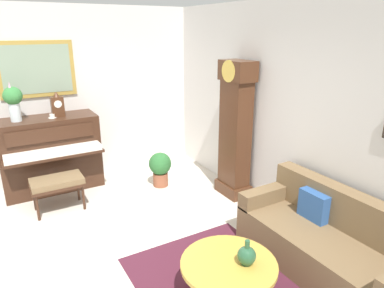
{
  "coord_description": "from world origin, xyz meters",
  "views": [
    {
      "loc": [
        3.25,
        -0.86,
        2.43
      ],
      "look_at": [
        -0.34,
        1.24,
        1.05
      ],
      "focal_mm": 32.52,
      "sensor_mm": 36.0,
      "label": 1
    }
  ],
  "objects_px": {
    "coffee_table": "(229,265)",
    "teacup": "(52,116)",
    "piano": "(51,154)",
    "potted_plant": "(160,167)",
    "piano_bench": "(57,183)",
    "mantel_clock": "(57,105)",
    "grandfather_clock": "(235,134)",
    "green_jug": "(247,255)",
    "flower_vase": "(13,100)",
    "couch": "(328,242)"
  },
  "relations": [
    {
      "from": "flower_vase",
      "to": "potted_plant",
      "type": "bearing_deg",
      "value": 68.4
    },
    {
      "from": "piano",
      "to": "green_jug",
      "type": "bearing_deg",
      "value": 17.28
    },
    {
      "from": "grandfather_clock",
      "to": "piano",
      "type": "bearing_deg",
      "value": -123.95
    },
    {
      "from": "coffee_table",
      "to": "green_jug",
      "type": "bearing_deg",
      "value": 54.14
    },
    {
      "from": "couch",
      "to": "coffee_table",
      "type": "xyz_separation_m",
      "value": [
        -0.13,
        -1.18,
        0.09
      ]
    },
    {
      "from": "piano_bench",
      "to": "potted_plant",
      "type": "relative_size",
      "value": 1.25
    },
    {
      "from": "mantel_clock",
      "to": "green_jug",
      "type": "xyz_separation_m",
      "value": [
        3.46,
        0.9,
        -0.82
      ]
    },
    {
      "from": "coffee_table",
      "to": "flower_vase",
      "type": "distance_m",
      "value": 3.79
    },
    {
      "from": "coffee_table",
      "to": "green_jug",
      "type": "xyz_separation_m",
      "value": [
        0.09,
        0.13,
        0.12
      ]
    },
    {
      "from": "piano",
      "to": "potted_plant",
      "type": "bearing_deg",
      "value": 63.36
    },
    {
      "from": "mantel_clock",
      "to": "flower_vase",
      "type": "distance_m",
      "value": 0.6
    },
    {
      "from": "flower_vase",
      "to": "grandfather_clock",
      "type": "bearing_deg",
      "value": 60.1
    },
    {
      "from": "mantel_clock",
      "to": "green_jug",
      "type": "height_order",
      "value": "mantel_clock"
    },
    {
      "from": "couch",
      "to": "potted_plant",
      "type": "height_order",
      "value": "couch"
    },
    {
      "from": "couch",
      "to": "coffee_table",
      "type": "height_order",
      "value": "couch"
    },
    {
      "from": "green_jug",
      "to": "potted_plant",
      "type": "xyz_separation_m",
      "value": [
        -2.71,
        0.43,
        -0.19
      ]
    },
    {
      "from": "flower_vase",
      "to": "potted_plant",
      "type": "xyz_separation_m",
      "value": [
        0.75,
        1.9,
        -1.15
      ]
    },
    {
      "from": "couch",
      "to": "mantel_clock",
      "type": "bearing_deg",
      "value": -150.87
    },
    {
      "from": "coffee_table",
      "to": "teacup",
      "type": "height_order",
      "value": "teacup"
    },
    {
      "from": "piano_bench",
      "to": "flower_vase",
      "type": "bearing_deg",
      "value": -156.38
    },
    {
      "from": "piano_bench",
      "to": "grandfather_clock",
      "type": "bearing_deg",
      "value": 71.29
    },
    {
      "from": "piano_bench",
      "to": "mantel_clock",
      "type": "bearing_deg",
      "value": 161.98
    },
    {
      "from": "grandfather_clock",
      "to": "coffee_table",
      "type": "height_order",
      "value": "grandfather_clock"
    },
    {
      "from": "teacup",
      "to": "piano_bench",
      "type": "bearing_deg",
      "value": -11.67
    },
    {
      "from": "coffee_table",
      "to": "potted_plant",
      "type": "height_order",
      "value": "potted_plant"
    },
    {
      "from": "piano_bench",
      "to": "potted_plant",
      "type": "height_order",
      "value": "potted_plant"
    },
    {
      "from": "piano_bench",
      "to": "mantel_clock",
      "type": "xyz_separation_m",
      "value": [
        -0.76,
        0.25,
        0.93
      ]
    },
    {
      "from": "piano_bench",
      "to": "piano",
      "type": "bearing_deg",
      "value": 175.07
    },
    {
      "from": "piano",
      "to": "teacup",
      "type": "relative_size",
      "value": 12.41
    },
    {
      "from": "flower_vase",
      "to": "couch",
      "type": "bearing_deg",
      "value": 35.88
    },
    {
      "from": "piano_bench",
      "to": "grandfather_clock",
      "type": "distance_m",
      "value": 2.61
    },
    {
      "from": "green_jug",
      "to": "coffee_table",
      "type": "bearing_deg",
      "value": -125.86
    },
    {
      "from": "piano",
      "to": "piano_bench",
      "type": "distance_m",
      "value": 0.79
    },
    {
      "from": "piano_bench",
      "to": "flower_vase",
      "type": "height_order",
      "value": "flower_vase"
    },
    {
      "from": "piano_bench",
      "to": "mantel_clock",
      "type": "relative_size",
      "value": 1.84
    },
    {
      "from": "coffee_table",
      "to": "green_jug",
      "type": "height_order",
      "value": "green_jug"
    },
    {
      "from": "coffee_table",
      "to": "teacup",
      "type": "distance_m",
      "value": 3.52
    },
    {
      "from": "piano",
      "to": "coffee_table",
      "type": "distance_m",
      "value": 3.51
    },
    {
      "from": "teacup",
      "to": "potted_plant",
      "type": "distance_m",
      "value": 1.81
    },
    {
      "from": "couch",
      "to": "green_jug",
      "type": "xyz_separation_m",
      "value": [
        -0.04,
        -1.06,
        0.2
      ]
    },
    {
      "from": "teacup",
      "to": "green_jug",
      "type": "xyz_separation_m",
      "value": [
        3.41,
        1.0,
        -0.67
      ]
    },
    {
      "from": "piano_bench",
      "to": "coffee_table",
      "type": "height_order",
      "value": "piano_bench"
    },
    {
      "from": "grandfather_clock",
      "to": "mantel_clock",
      "type": "xyz_separation_m",
      "value": [
        -1.58,
        -2.17,
        0.37
      ]
    },
    {
      "from": "grandfather_clock",
      "to": "flower_vase",
      "type": "xyz_separation_m",
      "value": [
        -1.58,
        -2.75,
        0.51
      ]
    },
    {
      "from": "flower_vase",
      "to": "green_jug",
      "type": "relative_size",
      "value": 2.42
    },
    {
      "from": "piano",
      "to": "potted_plant",
      "type": "xyz_separation_m",
      "value": [
        0.75,
        1.5,
        -0.27
      ]
    },
    {
      "from": "grandfather_clock",
      "to": "coffee_table",
      "type": "bearing_deg",
      "value": -37.88
    },
    {
      "from": "couch",
      "to": "coffee_table",
      "type": "bearing_deg",
      "value": -96.22
    },
    {
      "from": "piano_bench",
      "to": "potted_plant",
      "type": "distance_m",
      "value": 1.57
    },
    {
      "from": "potted_plant",
      "to": "coffee_table",
      "type": "bearing_deg",
      "value": -11.91
    }
  ]
}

